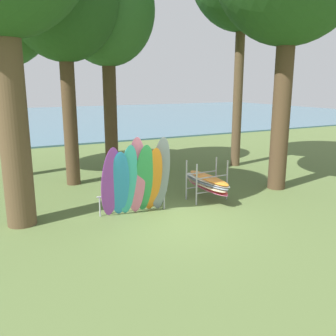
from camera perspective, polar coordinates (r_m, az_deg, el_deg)
ground_plane at (r=9.79m, az=0.81°, el=-8.10°), size 80.00×80.00×0.00m
lake_water at (r=39.64m, az=-21.03°, el=7.16°), size 80.00×36.00×0.10m
tree_far_right_back at (r=15.41m, az=-9.55°, el=22.97°), size 3.72×3.72×8.46m
leaning_board_pile at (r=9.81m, az=-4.94°, el=-1.85°), size 2.00×0.91×2.23m
board_storage_rack at (r=11.35m, az=6.11°, el=-2.26°), size 1.15×2.13×1.25m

